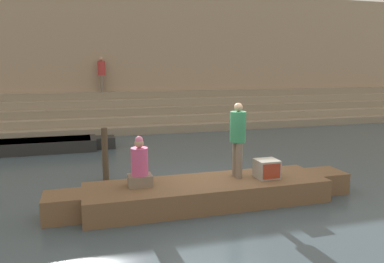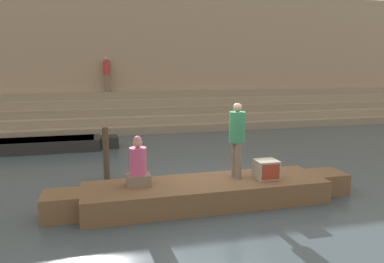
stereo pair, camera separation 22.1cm
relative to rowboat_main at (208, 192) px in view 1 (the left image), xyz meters
name	(u,v)px [view 1 (the left image)]	position (x,y,z in m)	size (l,w,h in m)	color
ground_plane	(221,189)	(0.63, 0.81, -0.26)	(120.00, 120.00, 0.00)	#3D4C56
ghat_steps	(150,115)	(0.63, 10.56, 0.37)	(36.00, 2.97, 1.73)	gray
back_wall	(144,59)	(0.63, 12.24, 3.08)	(34.20, 1.28, 6.73)	tan
rowboat_main	(208,192)	(0.00, 0.00, 0.00)	(6.71, 1.54, 0.49)	brown
person_standing	(238,135)	(0.75, 0.15, 1.19)	(0.35, 0.35, 1.67)	#756656
person_rowing	(140,166)	(-1.44, 0.13, 0.64)	(0.49, 0.39, 1.05)	#756656
tv_set	(267,169)	(1.36, -0.09, 0.43)	(0.49, 0.47, 0.41)	#9E998E
moored_boat_shore	(25,146)	(-4.50, 6.45, -0.04)	(6.11, 1.29, 0.41)	black
mooring_post	(105,155)	(-2.02, 2.32, 0.44)	(0.16, 0.16, 1.39)	#473828
person_on_steps	(102,72)	(-1.56, 11.35, 2.43)	(0.35, 0.35, 1.68)	#756656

